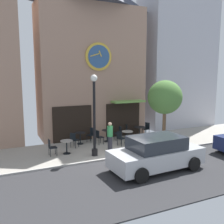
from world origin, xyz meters
TOP-DOWN VIEW (x-y plane):
  - ground_plane at (0.00, -0.44)m, footprint 24.43×9.44m
  - clock_building at (-0.03, 5.61)m, footprint 7.29×4.05m
  - neighbor_building_right at (7.56, 5.82)m, footprint 6.04×3.10m
  - street_lamp at (-1.61, 0.94)m, footprint 0.36×0.36m
  - street_tree at (2.61, 0.58)m, footprint 2.05×1.84m
  - cafe_table_rightmost at (-2.89, 1.86)m, footprint 0.68×0.68m
  - cafe_table_leftmost at (-1.62, 3.42)m, footprint 0.63×0.63m
  - cafe_table_near_curb at (0.13, 3.22)m, footprint 0.69×0.69m
  - cafe_table_near_door at (1.19, 2.44)m, footprint 0.70×0.70m
  - cafe_table_center_left at (2.59, 3.30)m, footprint 0.78×0.78m
  - cafe_chair_outer at (-0.62, 2.84)m, footprint 0.48×0.48m
  - cafe_chair_near_tree at (0.99, 3.30)m, footprint 0.43×0.43m
  - cafe_chair_by_entrance at (-3.73, 1.85)m, footprint 0.41×0.41m
  - cafe_chair_near_lamp at (-0.79, 3.63)m, footprint 0.54×0.54m
  - cafe_chair_facing_street at (1.86, 3.65)m, footprint 0.49×0.49m
  - cafe_chair_curbside at (-2.20, 2.83)m, footprint 0.56×0.56m
  - cafe_chair_left_end at (3.36, 3.64)m, footprint 0.51×0.51m
  - cafe_chair_under_awning at (0.47, 2.01)m, footprint 0.52×0.52m
  - pedestrian_green at (-0.53, 1.32)m, footprint 0.44×0.44m
  - parked_car_silver at (0.23, -2.11)m, footprint 4.38×2.18m

SIDE VIEW (x-z plane):
  - ground_plane at x=0.00m, z-range -0.09..0.04m
  - cafe_table_leftmost at x=-1.62m, z-range 0.12..0.85m
  - cafe_table_rightmost at x=-2.89m, z-range 0.14..0.88m
  - cafe_table_near_door at x=1.19m, z-range 0.15..0.90m
  - cafe_chair_outer at x=-0.62m, z-range 0.08..0.98m
  - cafe_chair_near_tree at x=0.99m, z-range 0.08..0.98m
  - cafe_chair_by_entrance at x=-3.73m, z-range 0.08..0.98m
  - cafe_chair_near_lamp at x=-0.79m, z-range 0.08..0.98m
  - cafe_chair_facing_street at x=1.86m, z-range 0.08..0.98m
  - cafe_chair_curbside at x=-2.20m, z-range 0.08..0.98m
  - cafe_chair_left_end at x=3.36m, z-range 0.08..0.98m
  - cafe_chair_under_awning at x=0.47m, z-range 0.08..0.98m
  - cafe_table_near_curb at x=0.13m, z-range 0.15..0.92m
  - cafe_table_center_left at x=2.59m, z-range 0.18..0.92m
  - parked_car_silver at x=0.23m, z-range -0.01..1.54m
  - pedestrian_green at x=-0.53m, z-range 0.03..1.70m
  - street_lamp at x=-1.61m, z-range 0.03..4.33m
  - street_tree at x=2.61m, z-range 0.99..4.97m
  - clock_building at x=-0.03m, z-range 0.19..11.29m
  - neighbor_building_right at x=7.56m, z-range 0.00..13.81m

